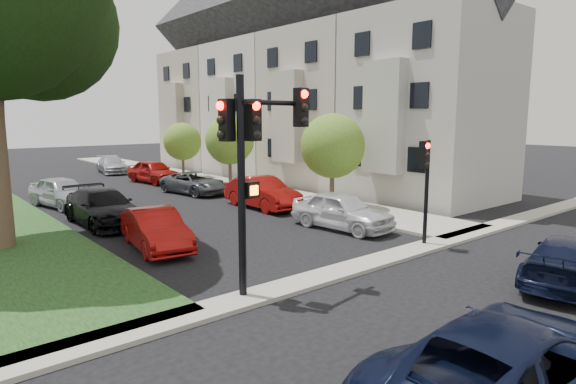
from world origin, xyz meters
TOP-DOWN VIEW (x-y plane):
  - ground at (0.00, 0.00)m, footprint 140.00×140.00m
  - sidewalk_right at (6.75, 24.00)m, footprint 3.50×44.00m
  - sidewalk_cross at (0.00, 2.00)m, footprint 60.00×1.00m
  - house_a at (12.45, 8.00)m, footprint 7.70×7.55m
  - house_b at (12.45, 15.50)m, footprint 7.70×7.55m
  - house_c at (12.45, 23.00)m, footprint 7.70×7.55m
  - house_d at (12.45, 30.50)m, footprint 7.70×7.55m
  - small_tree_a at (6.20, 9.09)m, footprint 3.13×3.13m
  - small_tree_b at (6.20, 18.17)m, footprint 3.06×3.06m
  - small_tree_c at (6.20, 24.45)m, footprint 2.73×2.73m
  - traffic_signal_main at (-3.37, 2.24)m, footprint 2.70×0.71m
  - traffic_signal_secondary at (3.80, 2.19)m, footprint 0.50×0.40m
  - car_cross_near at (-3.25, -4.30)m, footprint 5.50×2.60m
  - car_cross_far at (3.61, -2.62)m, footprint 4.82×2.60m
  - car_parked_0 at (3.60, 5.90)m, footprint 2.20×4.60m
  - car_parked_1 at (3.84, 11.62)m, footprint 1.77×4.77m
  - car_parked_2 at (3.46, 17.80)m, footprint 2.80×4.89m
  - car_parked_3 at (3.60, 23.74)m, footprint 2.42×4.82m
  - car_parked_4 at (3.49, 31.39)m, footprint 2.63×4.90m
  - car_parked_5 at (-3.49, 7.93)m, footprint 2.09×4.41m
  - car_parked_6 at (-3.57, 12.92)m, footprint 2.14×5.22m
  - car_parked_7 at (-3.74, 18.35)m, footprint 2.68×4.76m

SIDE VIEW (x-z plane):
  - ground at x=0.00m, z-range 0.00..0.00m
  - sidewalk_right at x=6.75m, z-range 0.00..0.12m
  - sidewalk_cross at x=0.00m, z-range 0.00..0.12m
  - car_parked_2 at x=3.46m, z-range 0.00..1.29m
  - car_cross_far at x=3.61m, z-range 0.00..1.33m
  - car_parked_4 at x=3.49m, z-range 0.00..1.35m
  - car_parked_5 at x=-3.49m, z-range 0.00..1.39m
  - car_parked_6 at x=-3.57m, z-range 0.00..1.51m
  - car_parked_0 at x=3.60m, z-range 0.00..1.52m
  - car_cross_near at x=-3.25m, z-range 0.00..1.52m
  - car_parked_7 at x=-3.74m, z-range 0.00..1.53m
  - car_parked_1 at x=3.84m, z-range 0.00..1.56m
  - car_parked_3 at x=3.60m, z-range 0.00..1.58m
  - traffic_signal_secondary at x=3.80m, z-range 0.74..4.48m
  - small_tree_c at x=6.20m, z-range 0.68..4.77m
  - small_tree_b at x=6.20m, z-range 0.76..5.35m
  - small_tree_a at x=6.20m, z-range 0.78..5.47m
  - traffic_signal_main at x=-3.37m, z-range 1.05..6.56m
  - house_a at x=12.45m, z-range -1.05..14.92m
  - house_b at x=12.45m, z-range -1.05..14.92m
  - house_c at x=12.45m, z-range -1.05..14.92m
  - house_d at x=12.45m, z-range -1.05..14.92m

